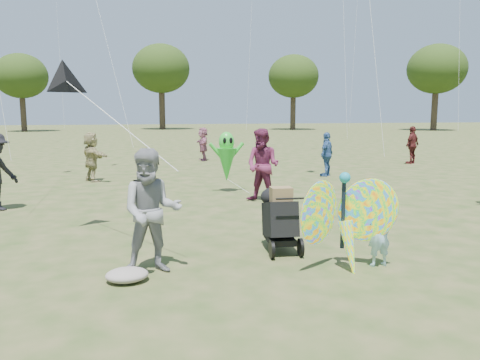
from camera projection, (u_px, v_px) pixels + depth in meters
name	position (u px, v px, depth m)	size (l,w,h in m)	color
ground	(275.00, 266.00, 7.05)	(160.00, 160.00, 0.00)	#51592B
child_girl	(379.00, 233.00, 6.97)	(0.37, 0.24, 1.01)	#9ECFDF
adult_man	(152.00, 211.00, 6.64)	(0.87, 0.68, 1.80)	gray
grey_bag	(127.00, 275.00, 6.38)	(0.58, 0.48, 0.19)	gray
crowd_c	(327.00, 154.00, 16.70)	(0.92, 0.38, 1.58)	#355A92
crowd_d	(92.00, 157.00, 15.45)	(1.52, 0.48, 1.64)	#9A8E5F
crowd_e	(263.00, 166.00, 11.90)	(0.91, 0.71, 1.88)	#672242
crowd_h	(412.00, 145.00, 20.69)	(0.97, 0.41, 1.66)	#501B1A
crowd_j	(203.00, 144.00, 22.07)	(1.45, 0.46, 1.57)	#A05B74
jogging_stroller	(279.00, 215.00, 7.73)	(0.56, 1.08, 1.09)	black
butterfly_kite	(346.00, 223.00, 6.77)	(1.74, 0.75, 1.65)	#FF283E
delta_kite_rig	(67.00, 82.00, 8.37)	(2.21, 2.65, 1.81)	black
alien_kite	(227.00, 159.00, 13.30)	(1.12, 0.69, 1.74)	green
tree_line	(183.00, 69.00, 50.22)	(91.78, 33.60, 10.79)	#3A2D21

